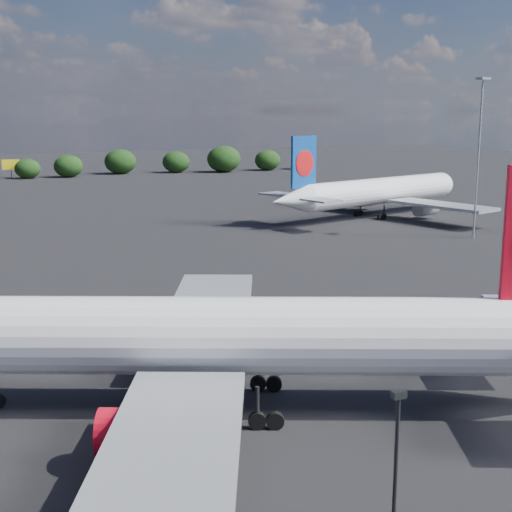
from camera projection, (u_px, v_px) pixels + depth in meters
name	position (u px, v px, depth m)	size (l,w,h in m)	color
ground	(4.00, 258.00, 96.03)	(500.00, 500.00, 0.00)	black
qantas_airliner	(253.00, 338.00, 46.61)	(47.27, 45.58, 16.26)	white
china_southern_airliner	(374.00, 192.00, 131.94)	(46.72, 44.76, 15.44)	white
apron_lamp_post	(395.00, 493.00, 26.88)	(0.55, 0.30, 9.49)	black
floodlight_mast_near	(480.00, 137.00, 108.25)	(1.60, 1.60, 24.44)	#989BA0
billboard_yellow	(11.00, 165.00, 209.37)	(5.00, 0.30, 5.50)	gold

